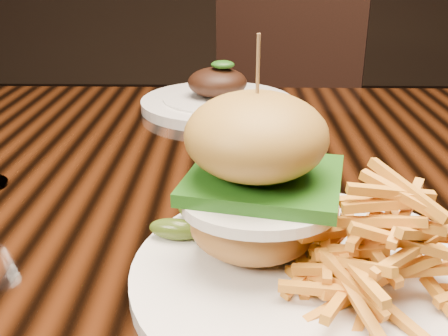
{
  "coord_description": "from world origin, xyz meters",
  "views": [
    {
      "loc": [
        -0.02,
        -0.64,
        1.03
      ],
      "look_at": [
        -0.03,
        -0.13,
        0.81
      ],
      "focal_mm": 42.0,
      "sensor_mm": 36.0,
      "label": 1
    }
  ],
  "objects_px": {
    "dining_table": "(249,221)",
    "chair_far": "(279,120)",
    "far_dish": "(217,99)",
    "burger_plate": "(314,223)"
  },
  "relations": [
    {
      "from": "dining_table",
      "to": "chair_far",
      "type": "bearing_deg",
      "value": 82.73
    },
    {
      "from": "far_dish",
      "to": "burger_plate",
      "type": "bearing_deg",
      "value": -79.45
    },
    {
      "from": "far_dish",
      "to": "dining_table",
      "type": "bearing_deg",
      "value": -79.65
    },
    {
      "from": "far_dish",
      "to": "chair_far",
      "type": "bearing_deg",
      "value": 74.41
    },
    {
      "from": "dining_table",
      "to": "chair_far",
      "type": "distance_m",
      "value": 0.9
    },
    {
      "from": "burger_plate",
      "to": "chair_far",
      "type": "xyz_separation_m",
      "value": [
        0.07,
        1.14,
        -0.27
      ]
    },
    {
      "from": "far_dish",
      "to": "chair_far",
      "type": "xyz_separation_m",
      "value": [
        0.17,
        0.6,
        -0.23
      ]
    },
    {
      "from": "dining_table",
      "to": "burger_plate",
      "type": "bearing_deg",
      "value": -79.22
    },
    {
      "from": "dining_table",
      "to": "far_dish",
      "type": "height_order",
      "value": "far_dish"
    },
    {
      "from": "burger_plate",
      "to": "far_dish",
      "type": "xyz_separation_m",
      "value": [
        -0.1,
        0.54,
        -0.04
      ]
    }
  ]
}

